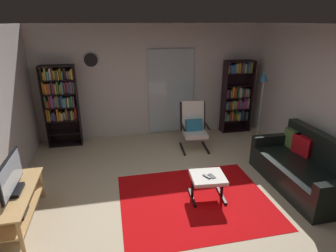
{
  "coord_description": "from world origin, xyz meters",
  "views": [
    {
      "loc": [
        -1.0,
        -3.54,
        2.65
      ],
      "look_at": [
        -0.01,
        1.11,
        0.85
      ],
      "focal_mm": 29.74,
      "sensor_mm": 36.0,
      "label": 1
    }
  ],
  "objects": [
    {
      "name": "ground_plane",
      "position": [
        0.0,
        0.0,
        0.0
      ],
      "size": [
        7.02,
        7.02,
        0.0
      ],
      "primitive_type": "plane",
      "color": "beige"
    },
    {
      "name": "wall_back",
      "position": [
        0.0,
        2.9,
        1.3
      ],
      "size": [
        5.6,
        0.06,
        2.6
      ],
      "primitive_type": "cube",
      "color": "silver",
      "rests_on": "ground"
    },
    {
      "name": "glass_door_panel",
      "position": [
        0.44,
        2.83,
        1.05
      ],
      "size": [
        1.1,
        0.01,
        2.0
      ],
      "primitive_type": "cube",
      "color": "silver"
    },
    {
      "name": "area_rug",
      "position": [
        0.18,
        -0.04,
        0.0
      ],
      "size": [
        2.32,
        1.91,
        0.01
      ],
      "primitive_type": "cube",
      "color": "red",
      "rests_on": "ground"
    },
    {
      "name": "tv_stand",
      "position": [
        -2.35,
        -0.06,
        0.34
      ],
      "size": [
        0.48,
        1.29,
        0.51
      ],
      "color": "tan",
      "rests_on": "ground"
    },
    {
      "name": "television",
      "position": [
        -2.35,
        -0.04,
        0.74
      ],
      "size": [
        0.2,
        0.81,
        0.49
      ],
      "color": "black",
      "rests_on": "tv_stand"
    },
    {
      "name": "bookshelf_near_tv",
      "position": [
        -2.07,
        2.62,
        1.05
      ],
      "size": [
        0.71,
        0.3,
        1.79
      ],
      "color": "black",
      "rests_on": "ground"
    },
    {
      "name": "bookshelf_near_sofa",
      "position": [
        2.04,
        2.64,
        0.92
      ],
      "size": [
        0.71,
        0.3,
        1.77
      ],
      "color": "black",
      "rests_on": "ground"
    },
    {
      "name": "leather_sofa",
      "position": [
        2.12,
        0.01,
        0.31
      ],
      "size": [
        0.92,
        1.84,
        0.88
      ],
      "color": "black",
      "rests_on": "ground"
    },
    {
      "name": "lounge_armchair",
      "position": [
        0.72,
        1.88,
        0.53
      ],
      "size": [
        0.61,
        0.7,
        1.02
      ],
      "color": "black",
      "rests_on": "ground"
    },
    {
      "name": "ottoman",
      "position": [
        0.39,
        0.01,
        0.33
      ],
      "size": [
        0.56,
        0.52,
        0.4
      ],
      "color": "white",
      "rests_on": "ground"
    },
    {
      "name": "tv_remote",
      "position": [
        0.36,
        -0.03,
        0.41
      ],
      "size": [
        0.1,
        0.15,
        0.02
      ],
      "primitive_type": "cube",
      "rotation": [
        0.0,
        0.0,
        0.48
      ],
      "color": "black",
      "rests_on": "ottoman"
    },
    {
      "name": "cell_phone",
      "position": [
        0.44,
        -0.03,
        0.4
      ],
      "size": [
        0.1,
        0.15,
        0.01
      ],
      "primitive_type": "cube",
      "rotation": [
        0.0,
        0.0,
        0.24
      ],
      "color": "black",
      "rests_on": "ottoman"
    },
    {
      "name": "floor_lamp_by_shelf",
      "position": [
        2.23,
        1.8,
        1.3
      ],
      "size": [
        0.22,
        0.22,
        1.67
      ],
      "color": "#A5A5AD",
      "rests_on": "ground"
    },
    {
      "name": "wall_clock",
      "position": [
        -1.36,
        2.82,
        1.85
      ],
      "size": [
        0.29,
        0.03,
        0.29
      ],
      "color": "silver"
    }
  ]
}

